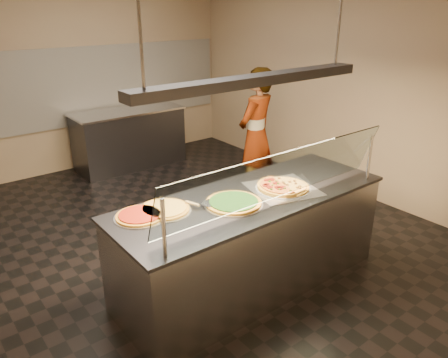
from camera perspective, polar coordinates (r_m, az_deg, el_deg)
ground at (r=5.21m, az=-4.08°, el=-7.13°), size 5.00×6.00×0.02m
wall_back at (r=7.33m, az=-18.13°, el=13.01°), size 5.00×0.02×3.00m
wall_right at (r=6.37m, az=14.98°, el=12.11°), size 0.02×6.00×3.00m
tile_band at (r=7.33m, az=-17.85°, el=11.46°), size 4.90×0.02×1.20m
serving_counter at (r=4.12m, az=3.52°, el=-8.04°), size 2.61×0.94×0.93m
sneeze_guard at (r=3.57m, az=7.44°, el=0.39°), size 2.37×0.18×0.54m
perforated_tray at (r=4.07m, az=7.66°, el=-1.20°), size 0.70×0.70×0.01m
half_pizza_pepperoni at (r=3.98m, az=6.49°, el=-1.24°), size 0.35×0.52×0.05m
half_pizza_sausage at (r=4.14m, az=8.80°, el=-0.56°), size 0.35×0.52×0.04m
pizza_spinach at (r=3.73m, az=1.21°, el=-3.07°), size 0.51×0.51×0.03m
pizza_cheese at (r=3.66m, az=-7.81°, el=-3.87°), size 0.44×0.44×0.03m
pizza_tomato at (r=3.58m, az=-10.97°, el=-4.72°), size 0.41×0.41×0.03m
pizza_spatula at (r=3.70m, az=-3.30°, el=-3.14°), size 0.23×0.22×0.02m
prep_table at (r=7.32m, az=-12.26°, el=5.26°), size 1.75×0.74×0.93m
worker at (r=5.83m, az=4.21°, el=5.71°), size 0.75×0.61×1.78m
heat_lamp_housing at (r=3.61m, az=4.09°, el=12.75°), size 2.30×0.18×0.08m
lamp_rod_left at (r=2.99m, az=-11.10°, el=20.95°), size 0.02×0.02×1.01m
lamp_rod_right at (r=4.30m, az=15.01°, el=20.92°), size 0.02×0.02×1.01m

